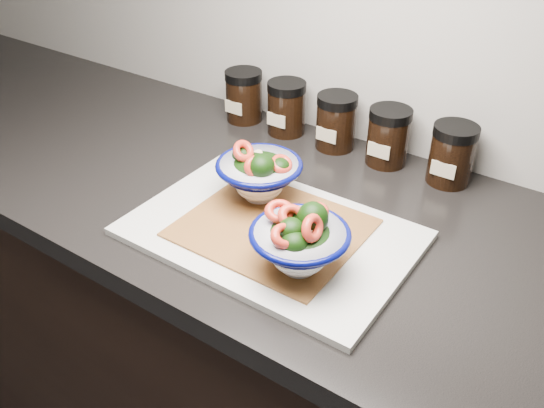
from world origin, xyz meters
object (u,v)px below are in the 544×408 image
Objects in this scene: spice_jar_c at (336,122)px; bowl_right at (300,242)px; cutting_board at (271,233)px; spice_jar_e at (452,154)px; bowl_left at (259,174)px; spice_jar_a at (244,96)px; spice_jar_b at (286,108)px; spice_jar_d at (388,136)px.

bowl_right is at bearing -67.90° from spice_jar_c.
spice_jar_c is (-0.07, 0.33, 0.05)m from cutting_board.
bowl_left is at bearing -132.64° from spice_jar_e.
cutting_board is 0.38m from spice_jar_e.
bowl_right is 0.42m from spice_jar_c.
bowl_left reaches higher than spice_jar_a.
cutting_board is at bearing -43.44° from bowl_left.
bowl_right reaches higher than cutting_board.
spice_jar_b is at bearing 0.00° from spice_jar_a.
bowl_right is (0.09, -0.06, 0.06)m from cutting_board.
spice_jar_a is at bearing 132.33° from cutting_board.
cutting_board is at bearing -78.52° from spice_jar_c.
spice_jar_b and spice_jar_d have the same top height.
spice_jar_a is 1.00× the size of spice_jar_e.
bowl_left is 1.32× the size of spice_jar_b.
spice_jar_c is (0.23, 0.00, 0.00)m from spice_jar_a.
spice_jar_e is (0.13, 0.00, 0.00)m from spice_jar_d.
spice_jar_b is at bearing 125.63° from bowl_right.
bowl_left is 1.32× the size of spice_jar_d.
spice_jar_d is (0.11, 0.00, 0.00)m from spice_jar_c.
bowl_left reaches higher than spice_jar_e.
spice_jar_b is (-0.28, 0.39, -0.01)m from bowl_right.
spice_jar_b is at bearing 114.15° from bowl_left.
spice_jar_b is (0.11, 0.00, 0.00)m from spice_jar_a.
bowl_right is 1.30× the size of spice_jar_c.
spice_jar_e is at bearing 62.06° from cutting_board.
bowl_right is 0.40m from spice_jar_e.
spice_jar_e is at bearing 77.70° from bowl_right.
spice_jar_c and spice_jar_d have the same top height.
spice_jar_e is (0.17, 0.33, 0.05)m from cutting_board.
spice_jar_a and spice_jar_d have the same top height.
bowl_left is (-0.07, 0.06, 0.06)m from cutting_board.
spice_jar_d is at bearing 0.00° from spice_jar_c.
spice_jar_e is at bearing 0.00° from spice_jar_d.
spice_jar_e is (0.08, 0.39, -0.01)m from bowl_right.
spice_jar_d is 0.13m from spice_jar_e.
bowl_left is at bearing -113.83° from spice_jar_d.
spice_jar_b is 1.00× the size of spice_jar_d.
spice_jar_b is at bearing 119.61° from cutting_board.
cutting_board is 0.34m from spice_jar_c.
spice_jar_c is at bearing 112.10° from bowl_right.
spice_jar_a is at bearing 180.00° from spice_jar_c.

